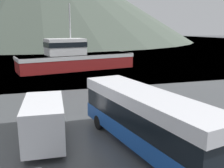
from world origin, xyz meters
TOP-DOWN VIEW (x-y plane):
  - water_surface at (0.00, 141.72)m, footprint 240.00×240.00m
  - tour_bus at (-0.12, 7.54)m, footprint 4.36×10.39m
  - delivery_van at (-5.20, 10.00)m, footprint 2.39×6.43m
  - fishing_boat at (0.04, 35.14)m, footprint 18.72×8.58m
  - storage_bin at (4.18, 8.67)m, footprint 1.42×1.09m

SIDE VIEW (x-z plane):
  - water_surface at x=0.00m, z-range 0.00..0.00m
  - storage_bin at x=4.18m, z-range 0.01..1.10m
  - delivery_van at x=-5.20m, z-range 0.07..2.57m
  - tour_bus at x=-0.12m, z-range 0.20..3.28m
  - fishing_boat at x=0.04m, z-range -3.16..6.80m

